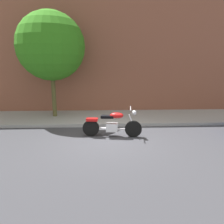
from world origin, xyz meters
name	(u,v)px	position (x,y,z in m)	size (l,w,h in m)	color
ground_plane	(107,140)	(0.00, 0.00, 0.00)	(60.00, 60.00, 0.00)	#38383D
sidewalk	(105,117)	(0.00, 3.19, 0.07)	(21.46, 2.93, 0.14)	#9E9E9E
building_facade	(105,34)	(0.00, 4.91, 4.39)	(21.46, 0.50, 8.79)	brown
motorcycle	(112,125)	(0.21, 0.44, 0.47)	(2.28, 0.71, 1.14)	black
street_tree	(51,46)	(-2.60, 3.34, 3.58)	(3.27, 3.27, 5.22)	brown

